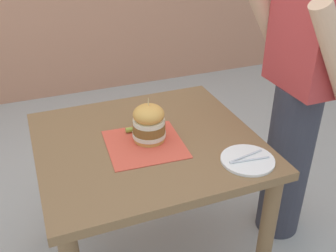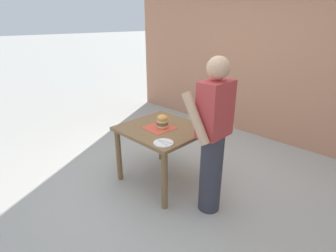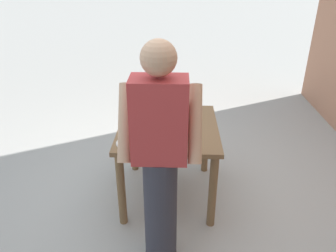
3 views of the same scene
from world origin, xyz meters
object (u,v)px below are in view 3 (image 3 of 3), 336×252
at_px(patio_table, 168,139).
at_px(diner_across_table, 160,160).
at_px(sandwich, 168,118).
at_px(pickle_spear, 178,123).
at_px(side_plate_with_forks, 130,143).

distance_m(patio_table, diner_across_table, 0.82).
bearing_deg(sandwich, patio_table, -123.84).
bearing_deg(patio_table, diner_across_table, 87.62).
distance_m(sandwich, pickle_spear, 0.12).
height_order(sandwich, pickle_spear, sandwich).
height_order(pickle_spear, diner_across_table, diner_across_table).
bearing_deg(diner_across_table, pickle_spear, -98.28).
distance_m(pickle_spear, diner_across_table, 0.82).
bearing_deg(pickle_spear, side_plate_with_forks, 42.48).
relative_size(sandwich, pickle_spear, 2.25).
height_order(sandwich, diner_across_table, diner_across_table).
xyz_separation_m(pickle_spear, diner_across_table, (0.12, 0.80, 0.12)).
height_order(sandwich, side_plate_with_forks, sandwich).
bearing_deg(sandwich, diner_across_table, 88.04).
bearing_deg(side_plate_with_forks, diner_across_table, 121.55).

